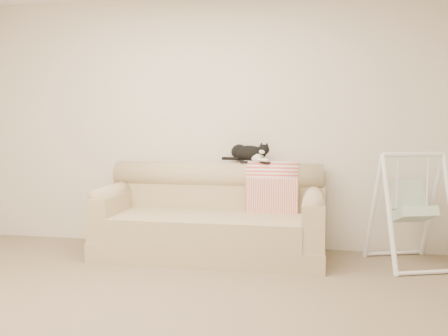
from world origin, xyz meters
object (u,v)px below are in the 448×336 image
Objects in this scene: baby_swing at (411,209)px; sofa at (212,219)px; remote_b at (262,163)px; remote_a at (249,162)px; tuxedo_cat at (249,153)px.

sofa is at bearing 179.79° from baby_swing.
baby_swing reaches higher than remote_b.
baby_swing is at bearing -0.21° from sofa.
remote_a is 1.08× the size of remote_b.
baby_swing is at bearing -8.51° from remote_b.
remote_a is at bearing 170.67° from baby_swing.
baby_swing reaches higher than sofa.
tuxedo_cat reaches higher than sofa.
remote_a is 0.14m from remote_b.
remote_a reaches higher than sofa.
tuxedo_cat is (-0.00, 0.02, 0.09)m from remote_a.
remote_b is at bearing -23.72° from tuxedo_cat.
remote_a is 1.60m from baby_swing.
sofa is 0.70m from remote_a.
sofa is 0.77m from tuxedo_cat.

